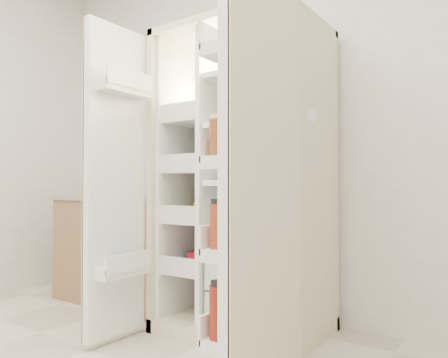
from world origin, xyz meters
The scene contains 5 objects.
wall_back centered at (0.00, 2.00, 1.35)m, with size 4.00×0.02×2.70m, color white.
refrigerator centered at (0.09, 1.65, 0.74)m, with size 0.92×0.70×1.80m.
freezer_door centered at (-0.42, 1.05, 0.89)m, with size 0.15×0.40×1.72m.
fridge_door centered at (0.56, 0.96, 0.87)m, with size 0.17×0.58×1.72m.
kitchen_counter centered at (-1.01, 1.66, 0.40)m, with size 1.09×0.58×0.79m.
Camera 1 is at (1.43, -0.55, 0.86)m, focal length 34.00 mm.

